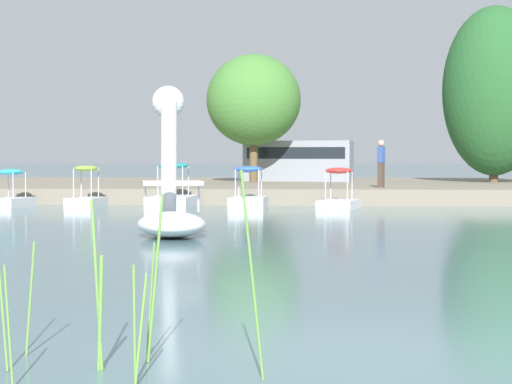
{
  "coord_description": "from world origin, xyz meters",
  "views": [
    {
      "loc": [
        -0.24,
        -7.6,
        1.67
      ],
      "look_at": [
        -2.09,
        16.59,
        0.76
      ],
      "focal_mm": 64.24,
      "sensor_mm": 36.0,
      "label": 1
    }
  ],
  "objects_px": {
    "person_on_path": "(381,162)",
    "parked_van": "(299,159)",
    "swan_boat": "(171,195)",
    "tree_willow_overhanging": "(494,91)",
    "pedal_boat_blue": "(249,196)",
    "pedal_boat_teal": "(173,197)",
    "tree_broadleaf_behind_dock": "(254,100)",
    "pedal_boat_cyan": "(11,195)",
    "pedal_boat_red": "(339,197)",
    "pedal_boat_lime": "(86,196)"
  },
  "relations": [
    {
      "from": "pedal_boat_lime",
      "to": "tree_willow_overhanging",
      "type": "relative_size",
      "value": 0.23
    },
    {
      "from": "pedal_boat_lime",
      "to": "parked_van",
      "type": "distance_m",
      "value": 14.67
    },
    {
      "from": "pedal_boat_cyan",
      "to": "tree_willow_overhanging",
      "type": "distance_m",
      "value": 22.23
    },
    {
      "from": "swan_boat",
      "to": "pedal_boat_teal",
      "type": "xyz_separation_m",
      "value": [
        -1.74,
        10.65,
        -0.5
      ]
    },
    {
      "from": "swan_boat",
      "to": "person_on_path",
      "type": "relative_size",
      "value": 1.85
    },
    {
      "from": "pedal_boat_blue",
      "to": "person_on_path",
      "type": "relative_size",
      "value": 1.1
    },
    {
      "from": "pedal_boat_blue",
      "to": "parked_van",
      "type": "bearing_deg",
      "value": 84.61
    },
    {
      "from": "pedal_boat_teal",
      "to": "tree_willow_overhanging",
      "type": "distance_m",
      "value": 18.05
    },
    {
      "from": "swan_boat",
      "to": "parked_van",
      "type": "xyz_separation_m",
      "value": [
        2.02,
        23.66,
        0.71
      ]
    },
    {
      "from": "person_on_path",
      "to": "pedal_boat_blue",
      "type": "bearing_deg",
      "value": -137.86
    },
    {
      "from": "pedal_boat_blue",
      "to": "pedal_boat_lime",
      "type": "xyz_separation_m",
      "value": [
        -5.46,
        0.18,
        -0.02
      ]
    },
    {
      "from": "pedal_boat_teal",
      "to": "pedal_boat_lime",
      "type": "distance_m",
      "value": 2.94
    },
    {
      "from": "swan_boat",
      "to": "tree_broadleaf_behind_dock",
      "type": "xyz_separation_m",
      "value": [
        0.05,
        21.82,
        3.38
      ]
    },
    {
      "from": "pedal_boat_blue",
      "to": "parked_van",
      "type": "xyz_separation_m",
      "value": [
        1.24,
        13.17,
        1.17
      ]
    },
    {
      "from": "tree_willow_overhanging",
      "to": "person_on_path",
      "type": "bearing_deg",
      "value": -124.13
    },
    {
      "from": "pedal_boat_red",
      "to": "person_on_path",
      "type": "bearing_deg",
      "value": 68.84
    },
    {
      "from": "pedal_boat_cyan",
      "to": "parked_van",
      "type": "bearing_deg",
      "value": 54.13
    },
    {
      "from": "tree_broadleaf_behind_dock",
      "to": "person_on_path",
      "type": "xyz_separation_m",
      "value": [
        5.28,
        -7.21,
        -2.75
      ]
    },
    {
      "from": "pedal_boat_red",
      "to": "pedal_boat_lime",
      "type": "xyz_separation_m",
      "value": [
        -8.41,
        0.2,
        0.02
      ]
    },
    {
      "from": "pedal_boat_red",
      "to": "pedal_boat_blue",
      "type": "bearing_deg",
      "value": 179.54
    },
    {
      "from": "swan_boat",
      "to": "tree_willow_overhanging",
      "type": "bearing_deg",
      "value": 64.47
    },
    {
      "from": "swan_boat",
      "to": "person_on_path",
      "type": "bearing_deg",
      "value": 69.95
    },
    {
      "from": "person_on_path",
      "to": "tree_willow_overhanging",
      "type": "bearing_deg",
      "value": 55.87
    },
    {
      "from": "pedal_boat_teal",
      "to": "pedal_boat_cyan",
      "type": "distance_m",
      "value": 5.56
    },
    {
      "from": "pedal_boat_teal",
      "to": "pedal_boat_lime",
      "type": "xyz_separation_m",
      "value": [
        -2.94,
        0.01,
        0.03
      ]
    },
    {
      "from": "pedal_boat_blue",
      "to": "tree_willow_overhanging",
      "type": "distance_m",
      "value": 16.5
    },
    {
      "from": "person_on_path",
      "to": "parked_van",
      "type": "xyz_separation_m",
      "value": [
        -3.31,
        9.05,
        0.08
      ]
    },
    {
      "from": "tree_willow_overhanging",
      "to": "person_on_path",
      "type": "distance_m",
      "value": 10.41
    },
    {
      "from": "pedal_boat_blue",
      "to": "pedal_boat_teal",
      "type": "bearing_deg",
      "value": 176.29
    },
    {
      "from": "pedal_boat_cyan",
      "to": "person_on_path",
      "type": "bearing_deg",
      "value": 16.9
    },
    {
      "from": "pedal_boat_lime",
      "to": "pedal_boat_cyan",
      "type": "bearing_deg",
      "value": 177.73
    },
    {
      "from": "pedal_boat_cyan",
      "to": "tree_willow_overhanging",
      "type": "relative_size",
      "value": 0.24
    },
    {
      "from": "tree_broadleaf_behind_dock",
      "to": "parked_van",
      "type": "height_order",
      "value": "tree_broadleaf_behind_dock"
    },
    {
      "from": "tree_willow_overhanging",
      "to": "parked_van",
      "type": "xyz_separation_m",
      "value": [
        -8.87,
        0.85,
        -3.09
      ]
    },
    {
      "from": "swan_boat",
      "to": "pedal_boat_blue",
      "type": "bearing_deg",
      "value": 85.74
    },
    {
      "from": "pedal_boat_blue",
      "to": "tree_broadleaf_behind_dock",
      "type": "distance_m",
      "value": 11.98
    },
    {
      "from": "pedal_boat_blue",
      "to": "tree_willow_overhanging",
      "type": "height_order",
      "value": "tree_willow_overhanging"
    },
    {
      "from": "pedal_boat_blue",
      "to": "tree_broadleaf_behind_dock",
      "type": "xyz_separation_m",
      "value": [
        -0.73,
        11.33,
        3.84
      ]
    },
    {
      "from": "pedal_boat_red",
      "to": "pedal_boat_cyan",
      "type": "xyz_separation_m",
      "value": [
        -11.03,
        0.3,
        0.01
      ]
    },
    {
      "from": "swan_boat",
      "to": "pedal_boat_teal",
      "type": "bearing_deg",
      "value": 99.27
    },
    {
      "from": "swan_boat",
      "to": "person_on_path",
      "type": "height_order",
      "value": "swan_boat"
    },
    {
      "from": "pedal_boat_teal",
      "to": "tree_broadleaf_behind_dock",
      "type": "xyz_separation_m",
      "value": [
        1.79,
        11.16,
        3.88
      ]
    },
    {
      "from": "swan_boat",
      "to": "tree_broadleaf_behind_dock",
      "type": "bearing_deg",
      "value": 89.87
    },
    {
      "from": "pedal_boat_blue",
      "to": "pedal_boat_teal",
      "type": "height_order",
      "value": "pedal_boat_teal"
    },
    {
      "from": "pedal_boat_blue",
      "to": "pedal_boat_cyan",
      "type": "xyz_separation_m",
      "value": [
        -8.08,
        0.28,
        -0.02
      ]
    },
    {
      "from": "pedal_boat_teal",
      "to": "swan_boat",
      "type": "bearing_deg",
      "value": -80.73
    },
    {
      "from": "pedal_boat_lime",
      "to": "tree_broadleaf_behind_dock",
      "type": "distance_m",
      "value": 12.71
    },
    {
      "from": "pedal_boat_lime",
      "to": "pedal_boat_cyan",
      "type": "xyz_separation_m",
      "value": [
        -2.62,
        0.1,
        -0.01
      ]
    },
    {
      "from": "swan_boat",
      "to": "person_on_path",
      "type": "distance_m",
      "value": 15.56
    },
    {
      "from": "pedal_boat_teal",
      "to": "parked_van",
      "type": "distance_m",
      "value": 13.6
    }
  ]
}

